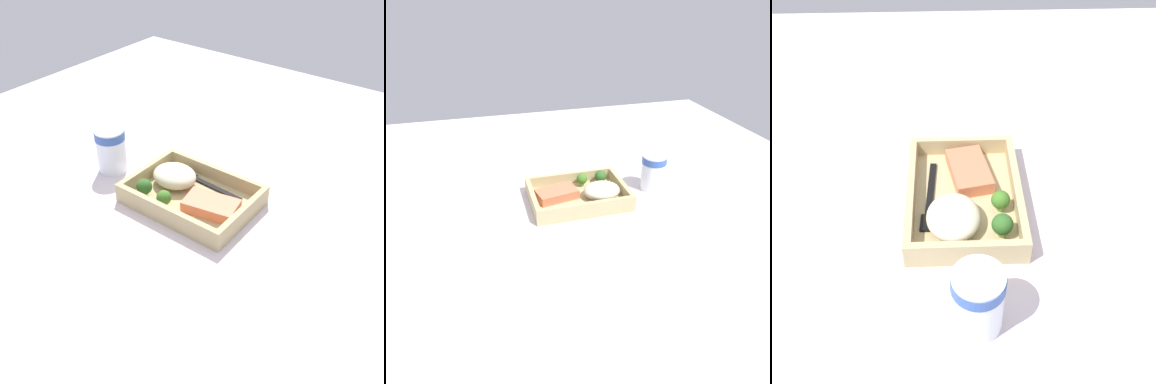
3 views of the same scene
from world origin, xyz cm
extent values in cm
cube|color=silver|center=(0.00, 0.00, -1.00)|extent=(160.00, 160.00, 2.00)
cube|color=tan|center=(0.00, 0.00, 0.60)|extent=(25.60, 18.40, 1.20)
cube|color=tan|center=(0.00, -8.60, 2.76)|extent=(25.60, 1.20, 3.12)
cube|color=tan|center=(0.00, 8.60, 2.76)|extent=(25.60, 1.20, 3.12)
cube|color=tan|center=(-12.20, 0.00, 2.76)|extent=(1.20, 16.00, 3.12)
cube|color=tan|center=(12.20, 0.00, 2.76)|extent=(1.20, 16.00, 3.12)
cube|color=#E3714D|center=(-5.54, 1.10, 2.38)|extent=(11.57, 8.13, 2.36)
ellipsoid|color=beige|center=(6.03, -1.86, 3.26)|extent=(9.72, 8.31, 4.12)
cylinder|color=#799D59|center=(2.74, 5.67, 1.90)|extent=(1.15, 1.15, 1.41)
sphere|color=#3E7123|center=(2.74, 5.67, 3.44)|extent=(3.02, 3.02, 3.02)
cylinder|color=#89A459|center=(8.13, 5.42, 1.97)|extent=(1.25, 1.25, 1.54)
sphere|color=#2D5C22|center=(8.13, 5.42, 3.65)|extent=(3.30, 3.30, 3.30)
cube|color=black|center=(-2.47, -5.47, 1.42)|extent=(12.44, 1.81, 0.44)
cube|color=black|center=(5.42, -5.93, 1.42)|extent=(3.52, 2.39, 0.44)
cylinder|color=white|center=(22.04, 0.85, 5.14)|extent=(6.57, 6.57, 10.28)
cylinder|color=#3356A8|center=(22.04, 0.85, 8.95)|extent=(6.77, 6.77, 1.85)
cube|color=white|center=(5.37, -23.06, 0.12)|extent=(13.85, 16.95, 0.24)
camera|label=1|loc=(-44.58, 59.18, 56.79)|focal=42.00mm
camera|label=2|loc=(-23.49, -83.32, 51.68)|focal=35.00mm
camera|label=3|loc=(52.57, -2.03, 53.34)|focal=42.00mm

